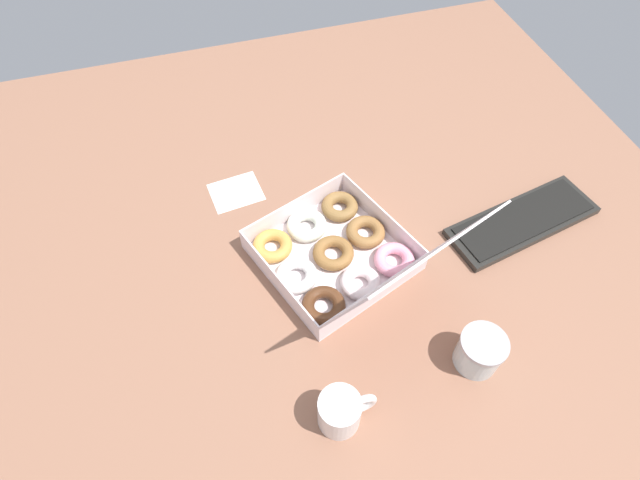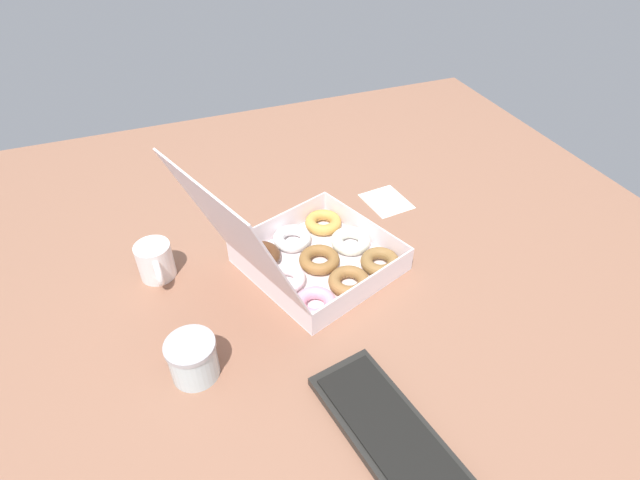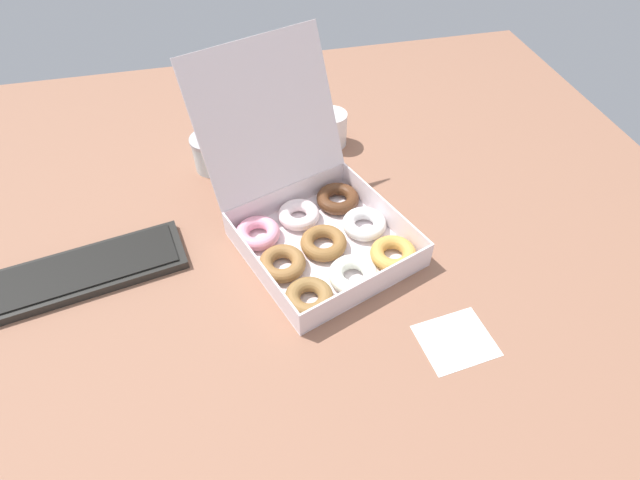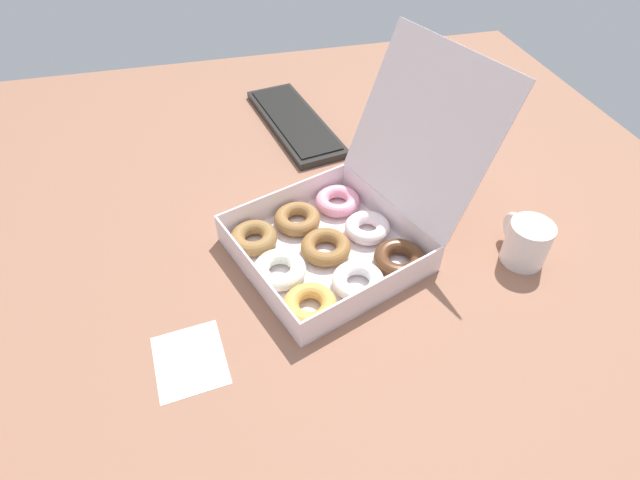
% 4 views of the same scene
% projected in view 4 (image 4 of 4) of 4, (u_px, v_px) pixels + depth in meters
% --- Properties ---
extents(ground_plane, '(1.80, 1.80, 0.02)m').
position_uv_depth(ground_plane, '(305.00, 252.00, 0.98)').
color(ground_plane, '#92624B').
extents(donut_box, '(0.43, 0.50, 0.35)m').
position_uv_depth(donut_box, '(336.00, 235.00, 0.94)').
color(donut_box, white).
rests_on(donut_box, ground_plane).
extents(keyboard, '(0.40, 0.20, 0.02)m').
position_uv_depth(keyboard, '(295.00, 122.00, 1.29)').
color(keyboard, black).
rests_on(keyboard, ground_plane).
extents(coffee_mug, '(0.11, 0.08, 0.09)m').
position_uv_depth(coffee_mug, '(526.00, 241.00, 0.92)').
color(coffee_mug, white).
rests_on(coffee_mug, ground_plane).
extents(glass_jar, '(0.09, 0.09, 0.09)m').
position_uv_depth(glass_jar, '(444.00, 155.00, 1.12)').
color(glass_jar, silver).
rests_on(glass_jar, ground_plane).
extents(paper_napkin, '(0.14, 0.12, 0.00)m').
position_uv_depth(paper_napkin, '(190.00, 360.00, 0.79)').
color(paper_napkin, white).
rests_on(paper_napkin, ground_plane).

